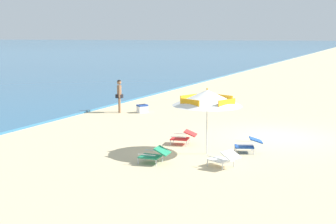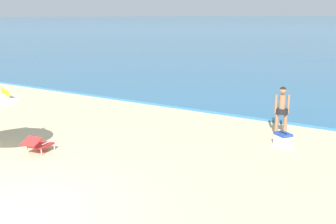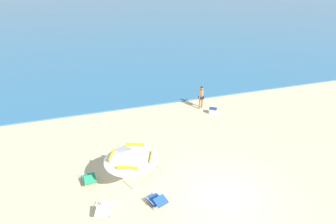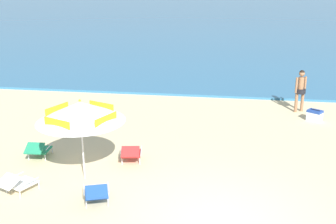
# 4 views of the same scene
# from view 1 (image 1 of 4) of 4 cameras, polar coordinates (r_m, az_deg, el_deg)

# --- Properties ---
(ground_plane) EXTENTS (800.00, 800.00, 0.00)m
(ground_plane) POSITION_cam_1_polar(r_m,az_deg,el_deg) (18.28, 12.85, -2.93)
(ground_plane) COLOR #CCB78C
(beach_umbrella_striped_main) EXTENTS (3.07, 3.07, 2.12)m
(beach_umbrella_striped_main) POSITION_cam_1_polar(r_m,az_deg,el_deg) (15.01, 4.71, 1.71)
(beach_umbrella_striped_main) COLOR silver
(beach_umbrella_striped_main) RESTS_ON ground
(lounge_chair_under_umbrella) EXTENTS (0.79, 0.99, 0.50)m
(lounge_chair_under_umbrella) POSITION_cam_1_polar(r_m,az_deg,el_deg) (15.62, 9.61, -3.83)
(lounge_chair_under_umbrella) COLOR #1E4799
(lounge_chair_under_umbrella) RESTS_ON ground
(lounge_chair_beside_umbrella) EXTENTS (0.67, 0.95, 0.51)m
(lounge_chair_beside_umbrella) POSITION_cam_1_polar(r_m,az_deg,el_deg) (16.55, 1.88, -2.98)
(lounge_chair_beside_umbrella) COLOR red
(lounge_chair_beside_umbrella) RESTS_ON ground
(lounge_chair_facing_sea) EXTENTS (0.84, 1.01, 0.51)m
(lounge_chair_facing_sea) POSITION_cam_1_polar(r_m,az_deg,el_deg) (13.77, 6.76, -5.52)
(lounge_chair_facing_sea) COLOR white
(lounge_chair_facing_sea) RESTS_ON ground
(lounge_chair_spare_folded) EXTENTS (0.61, 0.92, 0.52)m
(lounge_chair_spare_folded) POSITION_cam_1_polar(r_m,az_deg,el_deg) (14.10, -1.63, -5.11)
(lounge_chair_spare_folded) COLOR #1E7F56
(lounge_chair_spare_folded) RESTS_ON ground
(person_standing_near_shore) EXTENTS (0.43, 0.40, 1.62)m
(person_standing_near_shore) POSITION_cam_1_polar(r_m,az_deg,el_deg) (23.52, -5.86, 2.21)
(person_standing_near_shore) COLOR #8C6042
(person_standing_near_shore) RESTS_ON ground
(cooler_box) EXTENTS (0.61, 0.57, 0.43)m
(cooler_box) POSITION_cam_1_polar(r_m,az_deg,el_deg) (23.49, -3.10, 0.42)
(cooler_box) COLOR white
(cooler_box) RESTS_ON ground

